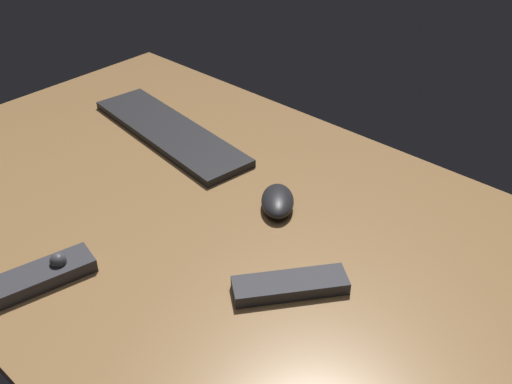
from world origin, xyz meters
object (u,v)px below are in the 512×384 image
Objects in this scene: media_remote at (40,276)px; tv_remote at (290,285)px; computer_mouse at (278,201)px; keyboard at (170,132)px.

media_remote reaches higher than tv_remote.
media_remote is (-14.28, -38.99, -0.33)cm from computer_mouse.
tv_remote is (15.13, -14.73, -0.56)cm from computer_mouse.
keyboard is 35.17cm from computer_mouse.
computer_mouse is 0.58× the size of tv_remote.
keyboard is 53.59cm from tv_remote.
tv_remote is (29.40, 24.27, -0.23)cm from media_remote.
computer_mouse reaches higher than tv_remote.
media_remote is (20.58, -43.60, 0.44)cm from keyboard.
keyboard is at bearing -138.40° from computer_mouse.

